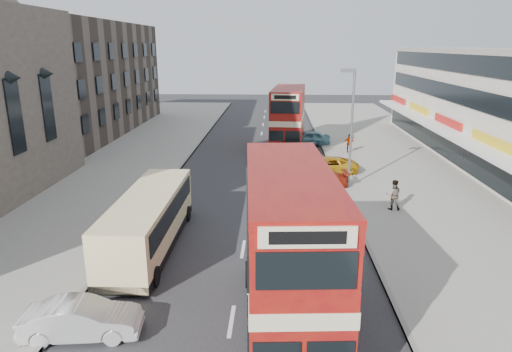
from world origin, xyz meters
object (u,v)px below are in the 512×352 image
(bus_second, at_px, (288,118))
(pedestrian_far, at_px, (349,143))
(car_right_a, at_px, (317,180))
(car_right_c, at_px, (308,138))
(pedestrian_near, at_px, (393,195))
(cyclist, at_px, (317,181))
(street_lamp, at_px, (351,120))
(bus_main, at_px, (289,251))
(coach, at_px, (149,219))
(car_right_b, at_px, (327,166))
(car_left_front, at_px, (82,319))

(bus_second, relative_size, pedestrian_far, 6.20)
(car_right_a, bearing_deg, car_right_c, 173.22)
(pedestrian_near, xyz_separation_m, cyclist, (-4.18, 3.86, -0.39))
(street_lamp, relative_size, cyclist, 4.01)
(bus_main, bearing_deg, coach, -47.10)
(street_lamp, bearing_deg, car_right_a, 180.00)
(bus_main, bearing_deg, car_right_a, -102.19)
(coach, distance_m, car_right_c, 25.68)
(coach, distance_m, car_right_a, 13.48)
(car_right_b, height_order, car_right_c, car_right_c)
(car_left_front, height_order, pedestrian_near, pedestrian_near)
(car_left_front, height_order, pedestrian_far, pedestrian_far)
(coach, xyz_separation_m, car_left_front, (-0.44, -7.04, -0.84))
(pedestrian_near, relative_size, pedestrian_far, 1.11)
(bus_main, relative_size, car_right_c, 2.34)
(coach, relative_size, car_right_b, 2.03)
(car_right_c, bearing_deg, cyclist, -8.65)
(bus_main, distance_m, car_right_c, 30.33)
(coach, height_order, pedestrian_near, coach)
(car_left_front, relative_size, car_right_b, 0.84)
(car_right_b, relative_size, pedestrian_near, 2.54)
(car_right_b, height_order, cyclist, cyclist)
(street_lamp, height_order, pedestrian_near, street_lamp)
(car_left_front, bearing_deg, car_right_c, -23.84)
(street_lamp, height_order, car_right_b, street_lamp)
(coach, relative_size, car_left_front, 2.41)
(street_lamp, relative_size, car_left_front, 2.05)
(bus_second, xyz_separation_m, cyclist, (1.64, -13.01, -2.25))
(car_left_front, relative_size, car_right_c, 0.92)
(bus_second, xyz_separation_m, car_right_a, (1.70, -12.42, -2.32))
(car_right_a, relative_size, pedestrian_near, 2.29)
(cyclist, bearing_deg, car_right_c, 82.46)
(bus_second, height_order, pedestrian_near, bus_second)
(car_left_front, bearing_deg, street_lamp, -40.40)
(street_lamp, distance_m, coach, 15.29)
(street_lamp, distance_m, cyclist, 4.67)
(street_lamp, bearing_deg, pedestrian_far, 80.72)
(car_right_b, height_order, pedestrian_far, pedestrian_far)
(bus_second, relative_size, car_right_b, 2.20)
(car_left_front, height_order, cyclist, cyclist)
(street_lamp, distance_m, bus_main, 16.94)
(car_right_c, bearing_deg, street_lamp, 0.14)
(coach, distance_m, pedestrian_near, 14.23)
(street_lamp, bearing_deg, bus_main, -105.57)
(pedestrian_near, relative_size, cyclist, 0.91)
(cyclist, bearing_deg, car_left_front, -125.58)
(bus_second, xyz_separation_m, pedestrian_near, (5.82, -16.86, -1.86))
(street_lamp, distance_m, pedestrian_near, 6.13)
(car_right_b, bearing_deg, car_right_c, 177.48)
(coach, height_order, car_right_a, coach)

